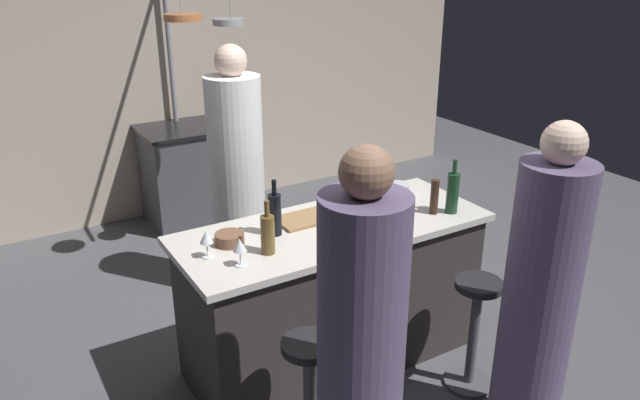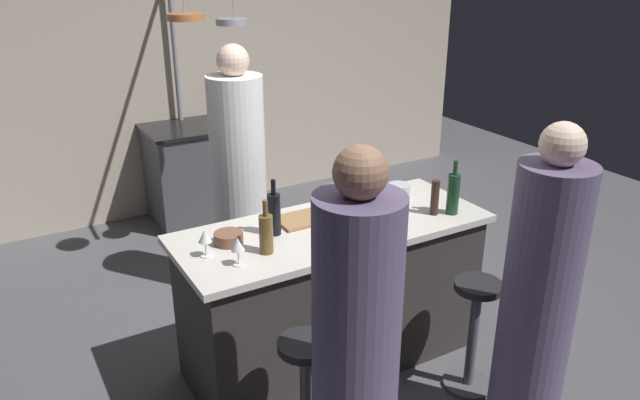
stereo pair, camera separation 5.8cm
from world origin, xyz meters
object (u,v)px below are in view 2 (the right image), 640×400
at_px(wine_bottle_dark, 274,213).
at_px(wine_bottle_red, 377,203).
at_px(chef, 239,183).
at_px(mixing_bowl_wooden, 229,238).
at_px(guest_left, 356,360).
at_px(bar_stool_left, 306,395).
at_px(stove_range, 194,173).
at_px(wine_bottle_green, 453,193).
at_px(wine_bottle_rose, 358,214).
at_px(wine_glass_by_chef, 205,237).
at_px(wine_bottle_amber, 266,233).
at_px(wine_glass_near_left_guest, 363,197).
at_px(mixing_bowl_steel, 399,191).
at_px(bar_stool_right, 473,331).
at_px(wine_glass_near_right_guest, 238,246).
at_px(cutting_board, 305,219).
at_px(guest_right, 538,303).

distance_m(wine_bottle_dark, wine_bottle_red, 0.58).
xyz_separation_m(chef, wine_bottle_dark, (-0.21, -1.00, 0.20)).
bearing_deg(wine_bottle_dark, mixing_bowl_wooden, 176.42).
bearing_deg(guest_left, bar_stool_left, 97.18).
distance_m(stove_range, wine_bottle_dark, 2.48).
height_order(wine_bottle_green, wine_bottle_rose, wine_bottle_green).
bearing_deg(chef, wine_glass_by_chef, -120.63).
height_order(wine_bottle_amber, wine_glass_by_chef, wine_bottle_amber).
relative_size(wine_glass_by_chef, wine_glass_near_left_guest, 1.00).
relative_size(mixing_bowl_wooden, mixing_bowl_steel, 1.10).
distance_m(wine_glass_by_chef, mixing_bowl_wooden, 0.19).
bearing_deg(wine_bottle_dark, bar_stool_right, -37.88).
bearing_deg(chef, wine_glass_near_right_guest, -113.06).
xyz_separation_m(bar_stool_left, guest_left, (0.04, -0.35, 0.42)).
bearing_deg(wine_bottle_red, mixing_bowl_wooden, 166.50).
distance_m(wine_bottle_green, wine_bottle_rose, 0.64).
bearing_deg(wine_bottle_green, guest_left, -146.83).
xyz_separation_m(wine_bottle_green, wine_glass_by_chef, (-1.44, 0.20, -0.02)).
distance_m(bar_stool_right, wine_glass_near_left_guest, 0.97).
height_order(cutting_board, wine_bottle_dark, wine_bottle_dark).
height_order(chef, wine_bottle_green, chef).
relative_size(cutting_board, wine_bottle_rose, 1.01).
relative_size(wine_bottle_red, wine_glass_by_chef, 2.29).
height_order(wine_glass_by_chef, mixing_bowl_wooden, wine_glass_by_chef).
height_order(cutting_board, wine_bottle_amber, wine_bottle_amber).
relative_size(wine_bottle_rose, wine_glass_near_left_guest, 2.16).
xyz_separation_m(guest_right, wine_bottle_red, (-0.31, 0.90, 0.26)).
bearing_deg(mixing_bowl_wooden, wine_bottle_dark, -3.58).
relative_size(wine_bottle_dark, wine_bottle_green, 0.97).
bearing_deg(wine_glass_by_chef, chef, 59.37).
bearing_deg(stove_range, wine_glass_by_chef, -107.07).
bearing_deg(wine_bottle_dark, guest_left, -97.89).
bearing_deg(cutting_board, wine_bottle_rose, -63.89).
relative_size(bar_stool_left, wine_bottle_dark, 2.15).
height_order(stove_range, cutting_board, cutting_board).
bearing_deg(guest_right, guest_left, 177.15).
distance_m(guest_left, bar_stool_right, 1.16).
relative_size(stove_range, guest_right, 0.53).
height_order(stove_range, chef, chef).
bearing_deg(bar_stool_right, wine_glass_near_left_guest, 114.49).
bearing_deg(chef, guest_left, -99.95).
bearing_deg(guest_left, chef, 80.05).
bearing_deg(mixing_bowl_wooden, chef, 64.20).
relative_size(wine_bottle_red, wine_bottle_amber, 1.15).
relative_size(wine_bottle_green, mixing_bowl_steel, 2.31).
relative_size(guest_right, wine_bottle_dark, 5.27).
xyz_separation_m(stove_range, wine_glass_by_chef, (-0.75, -2.45, 0.56)).
bearing_deg(stove_range, mixing_bowl_steel, -75.87).
bearing_deg(mixing_bowl_steel, mixing_bowl_wooden, -176.09).
bearing_deg(wine_bottle_amber, wine_bottle_red, 0.01).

